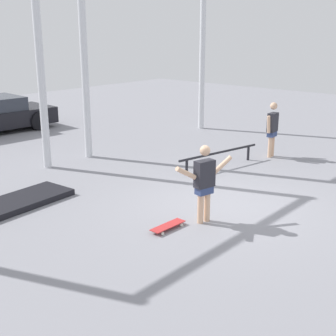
# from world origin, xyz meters

# --- Properties ---
(ground_plane) EXTENTS (36.00, 36.00, 0.00)m
(ground_plane) POSITION_xyz_m (0.00, 0.00, 0.00)
(ground_plane) COLOR gray
(skateboarder) EXTENTS (1.30, 0.38, 1.48)m
(skateboarder) POSITION_xyz_m (-0.91, -0.13, 0.82)
(skateboarder) COLOR #DBAD89
(skateboarder) RESTS_ON ground_plane
(skateboard) EXTENTS (0.75, 0.26, 0.08)m
(skateboard) POSITION_xyz_m (-1.60, 0.16, 0.06)
(skateboard) COLOR red
(skateboard) RESTS_ON ground_plane
(manual_pad) EXTENTS (2.63, 1.12, 0.13)m
(manual_pad) POSITION_xyz_m (-2.87, 3.27, 0.06)
(manual_pad) COLOR black
(manual_pad) RESTS_ON ground_plane
(grind_rail) EXTENTS (2.68, 0.56, 0.43)m
(grind_rail) POSITION_xyz_m (2.26, 1.75, 0.34)
(grind_rail) COLOR black
(grind_rail) RESTS_ON ground_plane
(canopy_support_right) EXTENTS (5.44, 0.20, 5.83)m
(canopy_support_right) POSITION_xyz_m (3.31, 5.13, 3.55)
(canopy_support_right) COLOR silver
(canopy_support_right) RESTS_ON ground_plane
(bystander) EXTENTS (0.68, 0.22, 1.55)m
(bystander) POSITION_xyz_m (4.08, 1.24, 0.85)
(bystander) COLOR #DBAD89
(bystander) RESTS_ON ground_plane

